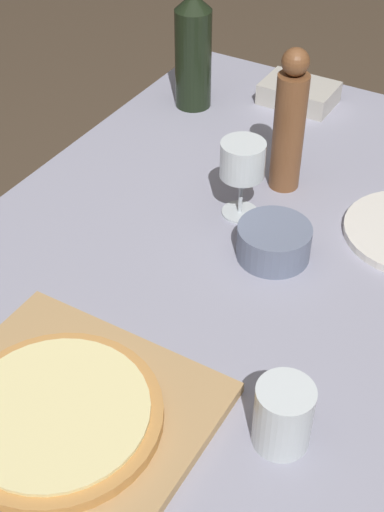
{
  "coord_description": "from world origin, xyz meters",
  "views": [
    {
      "loc": [
        0.4,
        -0.74,
        1.56
      ],
      "look_at": [
        -0.03,
        -0.0,
        0.83
      ],
      "focal_mm": 50.0,
      "sensor_mm": 36.0,
      "label": 1
    }
  ],
  "objects_px": {
    "pepper_mill": "(289,124)",
    "small_bowl": "(274,242)",
    "pizza": "(57,415)",
    "wine_bottle": "(193,49)",
    "wine_glass": "(242,163)"
  },
  "relations": [
    {
      "from": "pepper_mill",
      "to": "small_bowl",
      "type": "relative_size",
      "value": 2.22
    },
    {
      "from": "pizza",
      "to": "wine_bottle",
      "type": "relative_size",
      "value": 0.84
    },
    {
      "from": "pepper_mill",
      "to": "small_bowl",
      "type": "distance_m",
      "value": 0.24
    },
    {
      "from": "wine_glass",
      "to": "small_bowl",
      "type": "relative_size",
      "value": 1.19
    },
    {
      "from": "pepper_mill",
      "to": "wine_glass",
      "type": "bearing_deg",
      "value": -103.77
    },
    {
      "from": "pizza",
      "to": "small_bowl",
      "type": "bearing_deg",
      "value": 78.77
    },
    {
      "from": "pizza",
      "to": "small_bowl",
      "type": "distance_m",
      "value": 0.47
    },
    {
      "from": "wine_glass",
      "to": "small_bowl",
      "type": "distance_m",
      "value": 0.15
    },
    {
      "from": "pizza",
      "to": "wine_glass",
      "type": "bearing_deg",
      "value": 91.19
    },
    {
      "from": "pepper_mill",
      "to": "wine_bottle",
      "type": "bearing_deg",
      "value": 149.0
    },
    {
      "from": "pizza",
      "to": "small_bowl",
      "type": "xyz_separation_m",
      "value": [
        0.09,
        0.47,
        0.0
      ]
    },
    {
      "from": "small_bowl",
      "to": "wine_bottle",
      "type": "bearing_deg",
      "value": 134.67
    },
    {
      "from": "wine_bottle",
      "to": "pizza",
      "type": "bearing_deg",
      "value": -71.11
    },
    {
      "from": "wine_bottle",
      "to": "small_bowl",
      "type": "height_order",
      "value": "wine_bottle"
    },
    {
      "from": "wine_bottle",
      "to": "wine_glass",
      "type": "xyz_separation_m",
      "value": [
        0.28,
        -0.31,
        -0.02
      ]
    }
  ]
}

